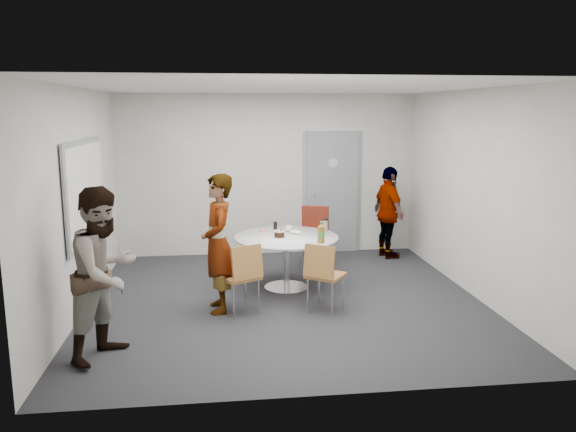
{
  "coord_description": "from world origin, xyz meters",
  "views": [
    {
      "loc": [
        -0.81,
        -6.9,
        2.42
      ],
      "look_at": [
        0.06,
        0.25,
        1.07
      ],
      "focal_mm": 35.0,
      "sensor_mm": 36.0,
      "label": 1
    }
  ],
  "objects": [
    {
      "name": "floor",
      "position": [
        0.0,
        0.0,
        0.0
      ],
      "size": [
        5.0,
        5.0,
        0.0
      ],
      "primitive_type": "plane",
      "color": "#222226",
      "rests_on": "ground"
    },
    {
      "name": "wall_back",
      "position": [
        0.0,
        2.5,
        1.35
      ],
      "size": [
        5.0,
        0.0,
        5.0
      ],
      "primitive_type": "plane",
      "rotation": [
        1.57,
        0.0,
        0.0
      ],
      "color": "#B6B4AD",
      "rests_on": "floor"
    },
    {
      "name": "door",
      "position": [
        1.1,
        2.48,
        1.03
      ],
      "size": [
        1.02,
        0.17,
        2.12
      ],
      "color": "slate",
      "rests_on": "wall_back"
    },
    {
      "name": "person_main",
      "position": [
        -0.85,
        -0.26,
        0.84
      ],
      "size": [
        0.46,
        0.65,
        1.69
      ],
      "primitive_type": "imported",
      "rotation": [
        0.0,
        0.0,
        -1.48
      ],
      "color": "#A5C6EA",
      "rests_on": "floor"
    },
    {
      "name": "person_left",
      "position": [
        -1.95,
        -1.44,
        0.86
      ],
      "size": [
        0.98,
        1.05,
        1.71
      ],
      "primitive_type": "imported",
      "rotation": [
        0.0,
        0.0,
        1.04
      ],
      "color": "white",
      "rests_on": "floor"
    },
    {
      "name": "person_right",
      "position": [
        1.95,
        1.95,
        0.76
      ],
      "size": [
        0.53,
        0.95,
        1.52
      ],
      "primitive_type": "imported",
      "rotation": [
        0.0,
        0.0,
        1.75
      ],
      "color": "black",
      "rests_on": "floor"
    },
    {
      "name": "ceiling",
      "position": [
        0.0,
        0.0,
        2.7
      ],
      "size": [
        5.0,
        5.0,
        0.0
      ],
      "primitive_type": "plane",
      "rotation": [
        3.14,
        0.0,
        0.0
      ],
      "color": "silver",
      "rests_on": "wall_back"
    },
    {
      "name": "table",
      "position": [
        0.09,
        0.49,
        0.63
      ],
      "size": [
        1.42,
        1.42,
        1.02
      ],
      "color": "white",
      "rests_on": "floor"
    },
    {
      "name": "chair_far",
      "position": [
        0.64,
        1.58,
        0.58
      ],
      "size": [
        0.57,
        0.6,
        0.95
      ],
      "rotation": [
        0.0,
        0.0,
        2.84
      ],
      "color": "maroon",
      "rests_on": "floor"
    },
    {
      "name": "chair_near_left",
      "position": [
        -0.56,
        -0.42,
        0.53
      ],
      "size": [
        0.56,
        0.58,
        0.87
      ],
      "rotation": [
        0.0,
        0.0,
        0.45
      ],
      "color": "brown",
      "rests_on": "floor"
    },
    {
      "name": "whiteboard",
      "position": [
        -2.46,
        0.2,
        1.45
      ],
      "size": [
        0.04,
        1.9,
        1.25
      ],
      "color": "gray",
      "rests_on": "wall_left"
    },
    {
      "name": "wall_front",
      "position": [
        0.0,
        -2.5,
        1.35
      ],
      "size": [
        5.0,
        0.0,
        5.0
      ],
      "primitive_type": "plane",
      "rotation": [
        -1.57,
        0.0,
        0.0
      ],
      "color": "#B6B4AD",
      "rests_on": "floor"
    },
    {
      "name": "chair_near_right",
      "position": [
        0.4,
        -0.46,
        0.52
      ],
      "size": [
        0.58,
        0.59,
        0.86
      ],
      "rotation": [
        0.0,
        0.0,
        -0.62
      ],
      "color": "brown",
      "rests_on": "floor"
    },
    {
      "name": "wall_left",
      "position": [
        -2.5,
        0.0,
        1.35
      ],
      "size": [
        0.0,
        5.0,
        5.0
      ],
      "primitive_type": "plane",
      "rotation": [
        1.57,
        0.0,
        1.57
      ],
      "color": "#B6B4AD",
      "rests_on": "floor"
    },
    {
      "name": "wall_right",
      "position": [
        2.5,
        0.0,
        1.35
      ],
      "size": [
        0.0,
        5.0,
        5.0
      ],
      "primitive_type": "plane",
      "rotation": [
        1.57,
        0.0,
        -1.57
      ],
      "color": "#B6B4AD",
      "rests_on": "floor"
    }
  ]
}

